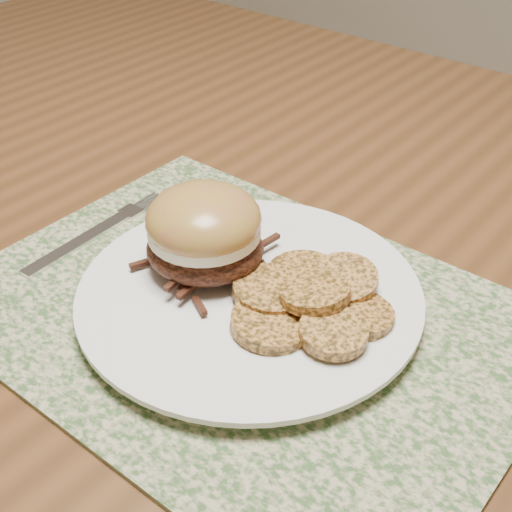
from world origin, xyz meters
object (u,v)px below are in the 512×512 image
at_px(pork_sandwich, 204,232).
at_px(dining_table, 255,240).
at_px(dinner_plate, 250,297).
at_px(fork, 98,231).

bearing_deg(pork_sandwich, dining_table, 92.57).
relative_size(dining_table, pork_sandwich, 11.92).
distance_m(dinner_plate, pork_sandwich, 0.06).
bearing_deg(fork, dining_table, 74.24).
bearing_deg(pork_sandwich, dinner_plate, -24.76).
xyz_separation_m(pork_sandwich, fork, (-0.13, -0.01, -0.05)).
bearing_deg(fork, pork_sandwich, 1.29).
height_order(dining_table, pork_sandwich, pork_sandwich).
xyz_separation_m(dining_table, fork, (-0.04, -0.18, 0.09)).
distance_m(dining_table, pork_sandwich, 0.23).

